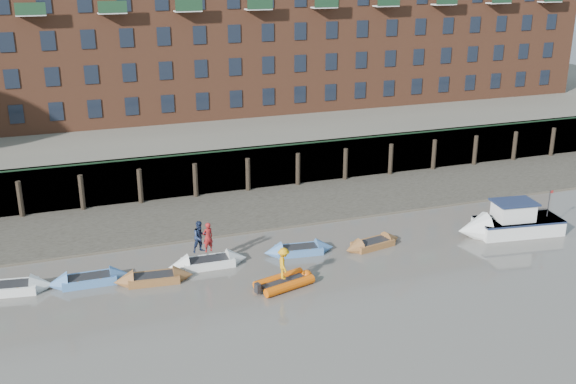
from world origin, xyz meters
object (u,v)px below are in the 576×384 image
rowboat_3 (208,262)px  rowboat_4 (299,250)px  rowboat_0 (8,288)px  rib_tender (286,282)px  rowboat_1 (89,280)px  rowboat_6 (373,244)px  motor_launch (502,224)px  rowboat_2 (154,278)px  person_rower_a (208,237)px  person_rower_b (200,237)px  person_rib_crew (284,263)px

rowboat_3 → rowboat_4: 5.53m
rowboat_0 → rib_tender: (14.11, -4.25, 0.01)m
rib_tender → rowboat_1: bearing=143.3°
rowboat_4 → rowboat_1: bearing=-173.9°
rowboat_0 → rowboat_6: 20.85m
rowboat_4 → motor_launch: 13.28m
rowboat_3 → motor_launch: 18.78m
rowboat_0 → rowboat_2: rowboat_0 is taller
rowboat_0 → person_rower_a: size_ratio=2.79×
rowboat_3 → motor_launch: (18.69, -1.77, 0.48)m
rowboat_4 → person_rower_b: person_rower_b is taller
rowboat_3 → person_rower_b: person_rower_b is taller
rowboat_1 → rib_tender: bearing=-20.0°
motor_launch → rowboat_2: bearing=5.5°
rowboat_6 → person_rower_b: (-10.46, 0.91, 1.61)m
rowboat_1 → rowboat_3: rowboat_3 is taller
rowboat_2 → person_rower_b: person_rower_b is taller
rowboat_0 → motor_launch: size_ratio=0.69×
rowboat_1 → rowboat_2: (3.32, -1.00, -0.01)m
rowboat_1 → rowboat_4: rowboat_1 is taller
person_rower_b → person_rib_crew: 5.43m
person_rib_crew → rowboat_2: bearing=77.4°
rowboat_1 → motor_launch: (25.26, -1.81, 0.49)m
motor_launch → person_rower_a: bearing=2.0°
rowboat_6 → person_rib_crew: size_ratio=2.40×
motor_launch → rowboat_3: bearing=2.2°
rowboat_0 → person_rower_a: 10.89m
rowboat_0 → rowboat_3: size_ratio=1.07×
rowboat_6 → person_rower_b: size_ratio=2.24×
rowboat_1 → rib_tender: rowboat_1 is taller
rowboat_3 → person_rib_crew: person_rib_crew is taller
rowboat_3 → motor_launch: bearing=-3.9°
rowboat_6 → rowboat_2: bearing=169.3°
rowboat_2 → person_rower_b: (2.89, 1.11, 1.60)m
rib_tender → person_rower_a: person_rower_a is taller
rowboat_2 → person_rower_b: bearing=26.7°
rowboat_0 → person_rower_b: (10.35, -0.30, 1.58)m
person_rower_b → rowboat_4: bearing=-16.7°
person_rower_b → person_rib_crew: size_ratio=1.07×
rowboat_3 → person_rower_b: size_ratio=2.47×
rowboat_2 → rowboat_3: (3.26, 0.96, 0.01)m
rowboat_0 → rowboat_1: (4.14, -0.41, -0.02)m
person_rib_crew → rowboat_4: bearing=-19.4°
rowboat_2 → person_rower_b: 3.48m
rowboat_1 → motor_launch: size_ratio=0.63×
person_rib_crew → rowboat_0: bearing=84.5°
rowboat_1 → rowboat_4: 12.10m
rowboat_4 → rib_tender: rowboat_4 is taller
rowboat_4 → rowboat_6: size_ratio=1.05×
rowboat_4 → motor_launch: motor_launch is taller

